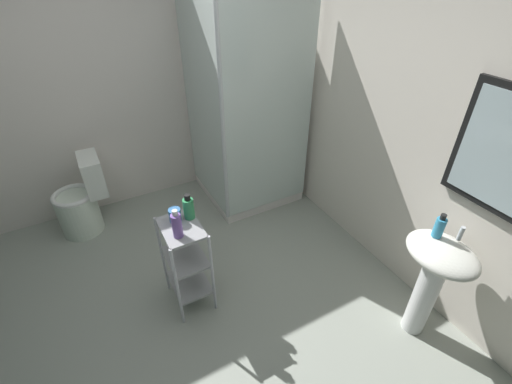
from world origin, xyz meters
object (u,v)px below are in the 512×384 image
pedestal_sink (434,272)px  toilet (82,202)px  shower_stall (243,160)px  rinse_cup (175,215)px  storage_cart (186,259)px  body_wash_bottle_green (189,208)px  conditioner_bottle_purple (177,225)px  hand_soap_bottle (439,227)px

pedestal_sink → toilet: bearing=-140.3°
shower_stall → toilet: size_ratio=2.63×
toilet → rinse_cup: size_ratio=7.57×
rinse_cup → pedestal_sink: bearing=50.6°
pedestal_sink → rinse_cup: rinse_cup is taller
rinse_cup → toilet: bearing=-154.5°
pedestal_sink → storage_cart: size_ratio=1.09×
shower_stall → body_wash_bottle_green: shower_stall is taller
rinse_cup → storage_cart: bearing=6.5°
pedestal_sink → conditioner_bottle_purple: (-0.94, -1.37, 0.25)m
storage_cart → hand_soap_bottle: 1.71m
shower_stall → body_wash_bottle_green: size_ratio=10.30×
shower_stall → hand_soap_bottle: shower_stall is taller
toilet → hand_soap_bottle: (2.23, 1.95, 0.57)m
body_wash_bottle_green → conditioner_bottle_purple: size_ratio=0.92×
shower_stall → pedestal_sink: shower_stall is taller
storage_cart → hand_soap_bottle: bearing=55.5°
shower_stall → storage_cart: 1.44m
hand_soap_bottle → conditioner_bottle_purple: size_ratio=0.80×
conditioner_bottle_purple → rinse_cup: (-0.16, 0.03, -0.04)m
toilet → rinse_cup: rinse_cup is taller
hand_soap_bottle → conditioner_bottle_purple: hand_soap_bottle is taller
pedestal_sink → storage_cart: bearing=-127.6°
shower_stall → hand_soap_bottle: bearing=10.6°
shower_stall → body_wash_bottle_green: bearing=-42.9°
pedestal_sink → storage_cart: 1.69m
shower_stall → storage_cart: size_ratio=2.70×
conditioner_bottle_purple → toilet: bearing=-158.3°
toilet → shower_stall: bearing=80.9°
conditioner_bottle_purple → shower_stall: bearing=137.2°
shower_stall → hand_soap_bottle: size_ratio=11.81×
shower_stall → pedestal_sink: (2.06, 0.34, 0.12)m
shower_stall → rinse_cup: 1.43m
hand_soap_bottle → conditioner_bottle_purple: bearing=-121.3°
body_wash_bottle_green → storage_cart: bearing=-53.7°
pedestal_sink → body_wash_bottle_green: bearing=-131.3°
pedestal_sink → toilet: (-2.32, -1.92, -0.26)m
hand_soap_bottle → rinse_cup: bearing=-126.4°
pedestal_sink → hand_soap_bottle: bearing=162.2°
hand_soap_bottle → toilet: bearing=-138.8°
toilet → hand_soap_bottle: hand_soap_bottle is taller
pedestal_sink → toilet: pedestal_sink is taller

